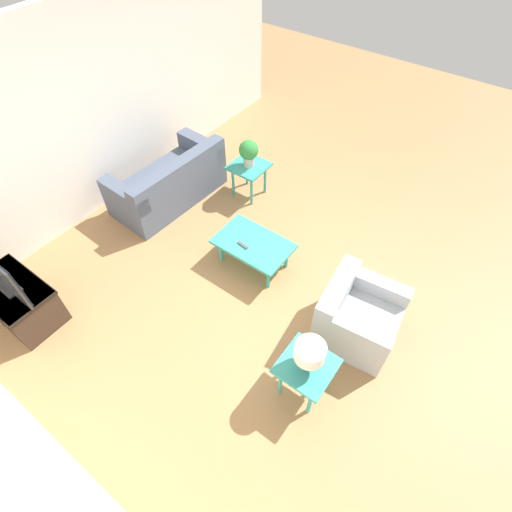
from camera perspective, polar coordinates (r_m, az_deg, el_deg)
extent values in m
plane|color=#A87A4C|center=(5.20, 4.30, -2.90)|extent=(14.00, 14.00, 0.00)
cube|color=white|center=(3.17, -29.22, -23.14)|extent=(7.20, 0.12, 2.70)
cube|color=white|center=(6.07, -21.25, 19.16)|extent=(0.12, 7.20, 2.70)
cube|color=#4C566B|center=(6.26, -12.37, 9.58)|extent=(0.91, 1.74, 0.41)
cube|color=#4C566B|center=(5.82, -10.88, 11.42)|extent=(0.28, 1.71, 0.38)
cube|color=#4C566B|center=(6.45, -7.86, 15.29)|extent=(0.84, 0.24, 0.25)
cube|color=#4C566B|center=(5.75, -18.39, 8.18)|extent=(0.84, 0.24, 0.25)
cube|color=#A8ADB2|center=(4.68, 14.38, -9.08)|extent=(0.90, 0.91, 0.44)
cube|color=#A8ADB2|center=(4.40, 11.60, -4.98)|extent=(0.29, 0.85, 0.30)
cube|color=#A8ADB2|center=(4.23, 13.60, -10.24)|extent=(0.82, 0.25, 0.19)
cube|color=#A8ADB2|center=(4.63, 16.55, -3.87)|extent=(0.82, 0.25, 0.19)
cube|color=teal|center=(5.04, -0.39, 1.77)|extent=(0.96, 0.61, 0.04)
cylinder|color=teal|center=(5.17, 4.36, -0.22)|extent=(0.05, 0.05, 0.36)
cylinder|color=teal|center=(5.46, -2.30, 3.36)|extent=(0.05, 0.05, 0.36)
cylinder|color=teal|center=(4.95, 1.74, -3.12)|extent=(0.05, 0.05, 0.36)
cylinder|color=teal|center=(5.25, -5.04, 0.77)|extent=(0.05, 0.05, 0.36)
cube|color=teal|center=(6.01, -1.02, 12.70)|extent=(0.52, 0.52, 0.04)
cylinder|color=teal|center=(6.21, 1.30, 10.93)|extent=(0.04, 0.04, 0.50)
cylinder|color=teal|center=(6.37, -1.30, 12.07)|extent=(0.04, 0.04, 0.50)
cylinder|color=teal|center=(5.99, -0.65, 9.27)|extent=(0.04, 0.04, 0.50)
cylinder|color=teal|center=(6.16, -3.28, 10.48)|extent=(0.04, 0.04, 0.50)
cube|color=teal|center=(3.99, 7.28, -15.33)|extent=(0.52, 0.52, 0.04)
cylinder|color=teal|center=(4.28, 10.24, -16.30)|extent=(0.04, 0.04, 0.50)
cylinder|color=teal|center=(4.33, 6.15, -13.97)|extent=(0.04, 0.04, 0.50)
cylinder|color=teal|center=(4.14, 7.74, -19.94)|extent=(0.04, 0.04, 0.50)
cylinder|color=teal|center=(4.19, 3.50, -17.44)|extent=(0.04, 0.04, 0.50)
cube|color=#38281E|center=(5.37, -30.68, -5.61)|extent=(0.91, 0.55, 0.54)
cube|color=black|center=(5.19, -31.74, -3.99)|extent=(0.93, 0.57, 0.04)
cube|color=#2D2D2D|center=(5.17, -31.88, -3.79)|extent=(0.32, 0.16, 0.02)
cylinder|color=#B2ADA3|center=(5.96, -1.03, 13.40)|extent=(0.16, 0.16, 0.15)
sphere|color=#2D7F38|center=(5.85, -1.06, 14.93)|extent=(0.28, 0.28, 0.28)
cylinder|color=#333333|center=(3.89, 7.44, -14.62)|extent=(0.12, 0.12, 0.19)
cylinder|color=white|center=(3.73, 7.72, -13.41)|extent=(0.29, 0.29, 0.17)
cube|color=#4C4C51|center=(4.99, -1.88, 1.57)|extent=(0.16, 0.06, 0.02)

